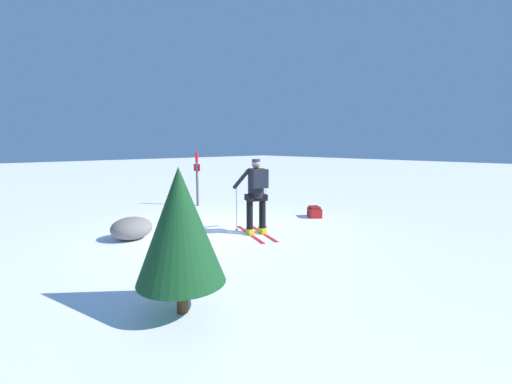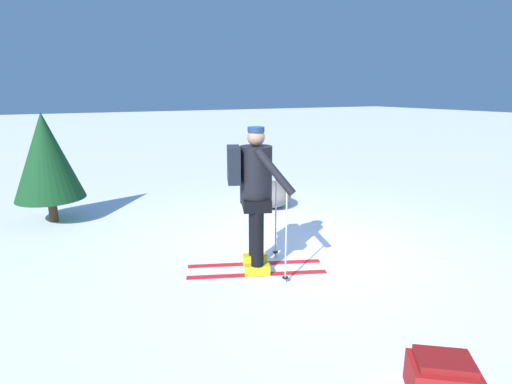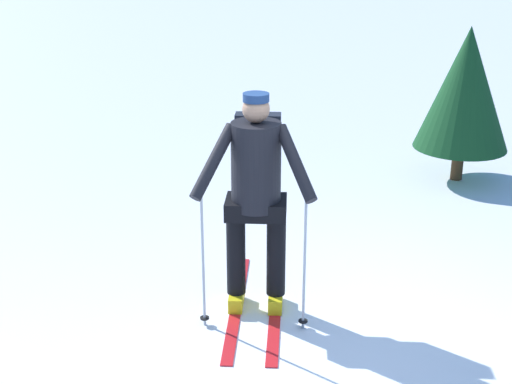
% 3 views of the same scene
% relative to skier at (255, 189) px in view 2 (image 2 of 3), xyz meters
% --- Properties ---
extents(ground_plane, '(80.00, 80.00, 0.00)m').
position_rel_skier_xyz_m(ground_plane, '(-0.30, 0.80, -1.03)').
color(ground_plane, white).
extents(skier, '(1.07, 1.72, 1.75)m').
position_rel_skier_xyz_m(skier, '(0.00, 0.00, 0.00)').
color(skier, red).
rests_on(skier, ground_plane).
extents(dropped_backpack, '(0.54, 0.57, 0.32)m').
position_rel_skier_xyz_m(dropped_backpack, '(2.50, 0.22, -0.88)').
color(dropped_backpack, maroon).
rests_on(dropped_backpack, ground_plane).
extents(rock_boulder, '(0.90, 0.77, 0.50)m').
position_rel_skier_xyz_m(rock_boulder, '(-2.33, 1.54, -0.78)').
color(rock_boulder, slate).
rests_on(rock_boulder, ground_plane).
extents(pine_tree, '(1.10, 1.10, 1.83)m').
position_rel_skier_xyz_m(pine_tree, '(-3.25, -2.14, 0.08)').
color(pine_tree, '#4C331E').
rests_on(pine_tree, ground_plane).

